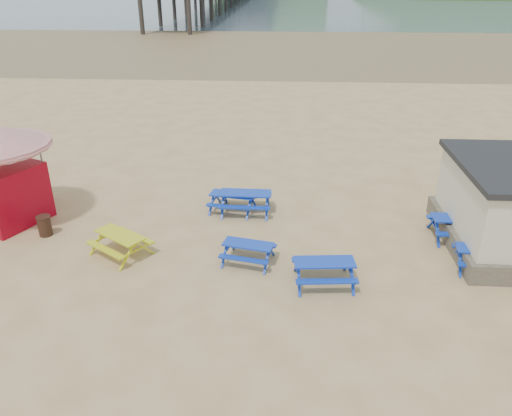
# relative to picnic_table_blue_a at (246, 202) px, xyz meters

# --- Properties ---
(ground) EXTENTS (400.00, 400.00, 0.00)m
(ground) POSITION_rel_picnic_table_blue_a_xyz_m (0.67, -3.21, -0.43)
(ground) COLOR tan
(ground) RESTS_ON ground
(wet_sand) EXTENTS (400.00, 400.00, 0.00)m
(wet_sand) POSITION_rel_picnic_table_blue_a_xyz_m (0.67, 51.79, -0.43)
(wet_sand) COLOR brown
(wet_sand) RESTS_ON ground
(picnic_table_blue_a) EXTENTS (2.09, 1.69, 0.87)m
(picnic_table_blue_a) POSITION_rel_picnic_table_blue_a_xyz_m (0.00, 0.00, 0.00)
(picnic_table_blue_a) COLOR #03269E
(picnic_table_blue_a) RESTS_ON ground
(picnic_table_blue_b) EXTENTS (2.06, 1.78, 0.76)m
(picnic_table_blue_b) POSITION_rel_picnic_table_blue_a_xyz_m (-0.55, 0.06, -0.05)
(picnic_table_blue_b) COLOR #03269E
(picnic_table_blue_b) RESTS_ON ground
(picnic_table_blue_c) EXTENTS (2.05, 1.65, 0.85)m
(picnic_table_blue_c) POSITION_rel_picnic_table_blue_a_xyz_m (8.06, -1.74, -0.01)
(picnic_table_blue_c) COLOR #03269E
(picnic_table_blue_c) RESTS_ON ground
(picnic_table_blue_d) EXTENTS (1.95, 1.70, 0.71)m
(picnic_table_blue_d) POSITION_rel_picnic_table_blue_a_xyz_m (0.40, -3.90, -0.08)
(picnic_table_blue_d) COLOR #03269E
(picnic_table_blue_d) RESTS_ON ground
(picnic_table_blue_e) EXTENTS (2.05, 1.71, 0.80)m
(picnic_table_blue_e) POSITION_rel_picnic_table_blue_a_xyz_m (2.89, -5.03, -0.03)
(picnic_table_blue_e) COLOR #03269E
(picnic_table_blue_e) RESTS_ON ground
(picnic_table_blue_f) EXTENTS (2.00, 1.69, 0.77)m
(picnic_table_blue_f) POSITION_rel_picnic_table_blue_a_xyz_m (8.23, -3.88, -0.05)
(picnic_table_blue_f) COLOR #03269E
(picnic_table_blue_f) RESTS_ON ground
(picnic_table_yellow) EXTENTS (2.42, 2.32, 0.79)m
(picnic_table_yellow) POSITION_rel_picnic_table_blue_a_xyz_m (-4.08, -3.67, -0.04)
(picnic_table_yellow) COLOR #B8C810
(picnic_table_yellow) RESTS_ON ground
(litter_bin) EXTENTS (0.53, 0.53, 0.78)m
(litter_bin) POSITION_rel_picnic_table_blue_a_xyz_m (-7.36, -2.47, -0.04)
(litter_bin) COLOR #361C13
(litter_bin) RESTS_ON ground
(headland_town) EXTENTS (264.00, 144.00, 108.00)m
(headland_town) POSITION_rel_picnic_table_blue_a_xyz_m (90.67, 226.47, -10.34)
(headland_town) COLOR #2D4C1E
(headland_town) RESTS_ON ground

